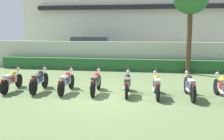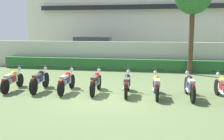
% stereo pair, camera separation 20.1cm
% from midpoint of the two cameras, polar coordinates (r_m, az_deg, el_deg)
% --- Properties ---
extents(ground, '(60.00, 60.00, 0.00)m').
position_cam_midpoint_polar(ground, '(9.63, -0.32, -6.08)').
color(ground, '#607547').
extents(building, '(20.86, 6.50, 8.18)m').
position_cam_midpoint_polar(building, '(26.11, 6.70, 12.43)').
color(building, silver).
rests_on(building, ground).
extents(compound_wall, '(19.82, 0.30, 1.70)m').
position_cam_midpoint_polar(compound_wall, '(16.44, 4.29, 3.20)').
color(compound_wall, beige).
rests_on(compound_wall, ground).
extents(hedge_row, '(15.85, 0.70, 0.71)m').
position_cam_midpoint_polar(hedge_row, '(15.81, 4.00, 1.16)').
color(hedge_row, '#28602D').
rests_on(hedge_row, ground).
extents(parked_car, '(4.62, 2.34, 1.89)m').
position_cam_midpoint_polar(parked_car, '(20.29, -3.49, 4.56)').
color(parked_car, navy).
rests_on(parked_car, ground).
extents(motorcycle_in_row_0, '(0.60, 1.90, 0.95)m').
position_cam_midpoint_polar(motorcycle_in_row_0, '(11.42, -20.40, -1.98)').
color(motorcycle_in_row_0, black).
rests_on(motorcycle_in_row_0, ground).
extents(motorcycle_in_row_1, '(0.60, 1.94, 0.98)m').
position_cam_midpoint_polar(motorcycle_in_row_1, '(10.96, -14.98, -2.06)').
color(motorcycle_in_row_1, black).
rests_on(motorcycle_in_row_1, ground).
extents(motorcycle_in_row_2, '(0.60, 1.94, 0.95)m').
position_cam_midpoint_polar(motorcycle_in_row_2, '(10.54, -9.35, -2.39)').
color(motorcycle_in_row_2, black).
rests_on(motorcycle_in_row_2, ground).
extents(motorcycle_in_row_3, '(0.60, 1.89, 0.96)m').
position_cam_midpoint_polar(motorcycle_in_row_3, '(10.25, -2.99, -2.57)').
color(motorcycle_in_row_3, black).
rests_on(motorcycle_in_row_3, ground).
extents(motorcycle_in_row_4, '(0.60, 1.87, 0.94)m').
position_cam_midpoint_polar(motorcycle_in_row_4, '(10.02, 3.90, -2.93)').
color(motorcycle_in_row_4, black).
rests_on(motorcycle_in_row_4, ground).
extents(motorcycle_in_row_5, '(0.60, 1.87, 0.97)m').
position_cam_midpoint_polar(motorcycle_in_row_5, '(9.83, 10.17, -3.19)').
color(motorcycle_in_row_5, black).
rests_on(motorcycle_in_row_5, ground).
extents(motorcycle_in_row_6, '(0.60, 1.97, 0.98)m').
position_cam_midpoint_polar(motorcycle_in_row_6, '(9.96, 17.14, -3.27)').
color(motorcycle_in_row_6, black).
rests_on(motorcycle_in_row_6, ground).
extents(motorcycle_in_row_7, '(0.60, 1.94, 0.96)m').
position_cam_midpoint_polar(motorcycle_in_row_7, '(10.12, 23.55, -3.49)').
color(motorcycle_in_row_7, black).
rests_on(motorcycle_in_row_7, ground).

